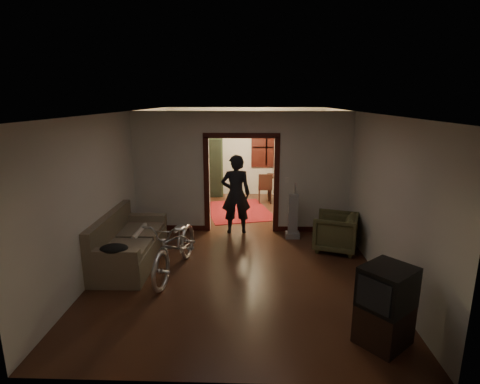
{
  "coord_description": "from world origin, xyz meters",
  "views": [
    {
      "loc": [
        0.24,
        -7.75,
        3.07
      ],
      "look_at": [
        0.0,
        -0.3,
        1.2
      ],
      "focal_mm": 28.0,
      "sensor_mm": 36.0,
      "label": 1
    }
  ],
  "objects_px": {
    "locker": "(208,167)",
    "desk": "(284,188)",
    "bicycle": "(176,245)",
    "sofa": "(130,239)",
    "person": "(236,194)",
    "armchair": "(335,232)"
  },
  "relations": [
    {
      "from": "bicycle",
      "to": "person",
      "type": "xyz_separation_m",
      "value": [
        0.98,
        2.14,
        0.4
      ]
    },
    {
      "from": "locker",
      "to": "desk",
      "type": "height_order",
      "value": "locker"
    },
    {
      "from": "desk",
      "to": "bicycle",
      "type": "bearing_deg",
      "value": -134.01
    },
    {
      "from": "sofa",
      "to": "armchair",
      "type": "distance_m",
      "value": 4.11
    },
    {
      "from": "armchair",
      "to": "desk",
      "type": "relative_size",
      "value": 0.83
    },
    {
      "from": "desk",
      "to": "locker",
      "type": "bearing_deg",
      "value": 150.41
    },
    {
      "from": "sofa",
      "to": "armchair",
      "type": "bearing_deg",
      "value": 10.57
    },
    {
      "from": "sofa",
      "to": "desk",
      "type": "height_order",
      "value": "sofa"
    },
    {
      "from": "bicycle",
      "to": "locker",
      "type": "xyz_separation_m",
      "value": [
        -0.06,
        5.57,
        0.4
      ]
    },
    {
      "from": "sofa",
      "to": "desk",
      "type": "distance_m",
      "value": 5.8
    },
    {
      "from": "bicycle",
      "to": "locker",
      "type": "distance_m",
      "value": 5.58
    },
    {
      "from": "person",
      "to": "locker",
      "type": "xyz_separation_m",
      "value": [
        -1.04,
        3.43,
        0.01
      ]
    },
    {
      "from": "bicycle",
      "to": "armchair",
      "type": "bearing_deg",
      "value": 29.31
    },
    {
      "from": "sofa",
      "to": "bicycle",
      "type": "distance_m",
      "value": 1.02
    },
    {
      "from": "sofa",
      "to": "desk",
      "type": "bearing_deg",
      "value": 54.88
    },
    {
      "from": "sofa",
      "to": "person",
      "type": "bearing_deg",
      "value": 41.92
    },
    {
      "from": "person",
      "to": "desk",
      "type": "bearing_deg",
      "value": -121.33
    },
    {
      "from": "bicycle",
      "to": "armchair",
      "type": "height_order",
      "value": "bicycle"
    },
    {
      "from": "bicycle",
      "to": "locker",
      "type": "height_order",
      "value": "locker"
    },
    {
      "from": "armchair",
      "to": "desk",
      "type": "height_order",
      "value": "armchair"
    },
    {
      "from": "sofa",
      "to": "person",
      "type": "xyz_separation_m",
      "value": [
        1.93,
        1.77,
        0.44
      ]
    },
    {
      "from": "bicycle",
      "to": "desk",
      "type": "relative_size",
      "value": 1.96
    }
  ]
}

